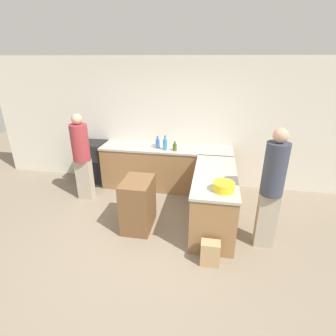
% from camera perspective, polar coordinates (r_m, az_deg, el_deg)
% --- Properties ---
extents(ground_plane, '(14.00, 14.00, 0.00)m').
position_cam_1_polar(ground_plane, '(4.18, -5.65, -16.65)').
color(ground_plane, gray).
extents(wall_back, '(8.00, 0.06, 2.70)m').
position_cam_1_polar(wall_back, '(5.69, 0.19, 9.65)').
color(wall_back, silver).
rests_on(wall_back, ground_plane).
extents(counter_back, '(2.75, 0.67, 0.92)m').
position_cam_1_polar(counter_back, '(5.64, -0.43, 0.04)').
color(counter_back, olive).
rests_on(counter_back, ground_plane).
extents(counter_peninsula, '(0.69, 1.76, 0.92)m').
position_cam_1_polar(counter_peninsula, '(4.49, 9.89, -6.65)').
color(counter_peninsula, olive).
rests_on(counter_peninsula, ground_plane).
extents(range_oven, '(0.60, 0.60, 0.94)m').
position_cam_1_polar(range_oven, '(6.16, -15.95, 1.19)').
color(range_oven, black).
rests_on(range_oven, ground_plane).
extents(island_table, '(0.46, 0.66, 0.86)m').
position_cam_1_polar(island_table, '(4.37, -6.54, -7.83)').
color(island_table, brown).
rests_on(island_table, ground_plane).
extents(mixing_bowl, '(0.30, 0.30, 0.13)m').
position_cam_1_polar(mixing_bowl, '(3.76, 12.00, -3.96)').
color(mixing_bowl, yellow).
rests_on(mixing_bowl, counter_peninsula).
extents(olive_oil_bottle, '(0.08, 0.08, 0.19)m').
position_cam_1_polar(olive_oil_bottle, '(5.27, 1.48, 4.61)').
color(olive_oil_bottle, '#475B1E').
rests_on(olive_oil_bottle, counter_back).
extents(vinegar_bottle_clear, '(0.09, 0.09, 0.21)m').
position_cam_1_polar(vinegar_bottle_clear, '(5.56, -2.32, 5.66)').
color(vinegar_bottle_clear, silver).
rests_on(vinegar_bottle_clear, counter_back).
extents(water_bottle_blue, '(0.07, 0.07, 0.26)m').
position_cam_1_polar(water_bottle_blue, '(5.41, -2.22, 5.39)').
color(water_bottle_blue, '#386BB7').
rests_on(water_bottle_blue, counter_back).
extents(dish_soap_bottle, '(0.09, 0.09, 0.30)m').
position_cam_1_polar(dish_soap_bottle, '(5.31, -0.62, 5.24)').
color(dish_soap_bottle, '#338CBF').
rests_on(dish_soap_bottle, counter_back).
extents(person_by_range, '(0.33, 0.33, 1.73)m').
position_cam_1_polar(person_by_range, '(5.29, -18.29, 2.82)').
color(person_by_range, '#ADA38E').
rests_on(person_by_range, ground_plane).
extents(person_at_peninsula, '(0.31, 0.31, 1.83)m').
position_cam_1_polar(person_at_peninsula, '(3.93, 21.69, -3.61)').
color(person_at_peninsula, '#ADA38E').
rests_on(person_at_peninsula, ground_plane).
extents(paper_bag, '(0.26, 0.17, 0.36)m').
position_cam_1_polar(paper_bag, '(3.82, 9.15, -17.81)').
color(paper_bag, tan).
rests_on(paper_bag, ground_plane).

